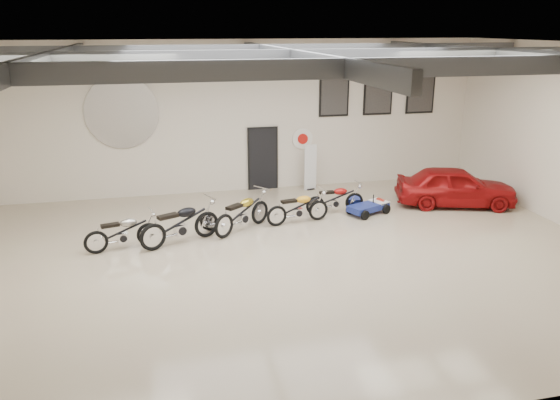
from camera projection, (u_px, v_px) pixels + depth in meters
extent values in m
cube|color=tan|center=(291.00, 257.00, 13.31)|extent=(16.00, 12.00, 0.01)
cube|color=gray|center=(293.00, 45.00, 11.79)|extent=(16.00, 12.00, 0.01)
cube|color=beige|center=(247.00, 117.00, 18.12)|extent=(16.00, 0.02, 5.00)
cube|color=black|center=(263.00, 159.00, 18.62)|extent=(0.92, 0.08, 2.10)
imported|color=maroon|center=(456.00, 186.00, 17.00)|extent=(2.46, 3.90, 1.24)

